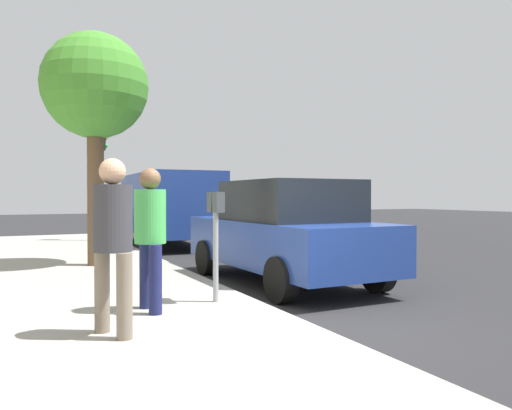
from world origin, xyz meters
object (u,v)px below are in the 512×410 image
(parked_van_far, at_px, (168,204))
(parked_sedan_near, at_px, (285,231))
(street_tree, at_px, (95,89))
(parking_meter, at_px, (216,223))
(pedestrian_bystander, at_px, (113,232))
(pedestrian_at_meter, at_px, (150,228))
(traffic_signal, at_px, (99,161))

(parked_van_far, bearing_deg, parked_sedan_near, -179.99)
(parked_van_far, bearing_deg, street_tree, 149.01)
(parked_sedan_near, bearing_deg, parking_meter, 129.47)
(pedestrian_bystander, height_order, parked_sedan_near, pedestrian_bystander)
(street_tree, bearing_deg, pedestrian_bystander, 173.77)
(parking_meter, height_order, parked_sedan_near, parked_sedan_near)
(pedestrian_at_meter, bearing_deg, traffic_signal, 81.10)
(parking_meter, distance_m, pedestrian_at_meter, 0.89)
(pedestrian_at_meter, relative_size, parked_van_far, 0.32)
(traffic_signal, bearing_deg, parked_sedan_near, -167.16)
(parking_meter, xyz_separation_m, traffic_signal, (9.87, 0.01, 1.41))
(parked_van_far, height_order, street_tree, street_tree)
(street_tree, bearing_deg, parking_meter, -168.03)
(parked_sedan_near, xyz_separation_m, parked_van_far, (7.27, 0.00, 0.36))
(street_tree, relative_size, traffic_signal, 1.26)
(traffic_signal, bearing_deg, street_tree, 171.18)
(pedestrian_bystander, xyz_separation_m, street_tree, (5.21, -0.57, 2.44))
(parking_meter, bearing_deg, parked_sedan_near, -50.53)
(pedestrian_bystander, distance_m, parked_van_far, 10.38)
(parking_meter, xyz_separation_m, parked_sedan_near, (1.55, -1.88, -0.27))
(parking_meter, height_order, pedestrian_bystander, pedestrian_bystander)
(pedestrian_bystander, relative_size, street_tree, 0.38)
(pedestrian_at_meter, distance_m, parked_van_far, 9.39)
(pedestrian_at_meter, xyz_separation_m, parked_van_far, (8.97, -2.76, 0.13))
(parking_meter, distance_m, parked_van_far, 9.02)
(parking_meter, bearing_deg, pedestrian_bystander, 124.57)
(parked_van_far, bearing_deg, pedestrian_bystander, 161.22)
(parked_van_far, bearing_deg, pedestrian_at_meter, 162.87)
(parked_sedan_near, bearing_deg, traffic_signal, 12.84)
(parking_meter, xyz_separation_m, pedestrian_bystander, (-1.01, 1.46, -0.01))
(traffic_signal, bearing_deg, parking_meter, -179.93)
(pedestrian_at_meter, xyz_separation_m, street_tree, (4.35, 0.01, 2.47))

